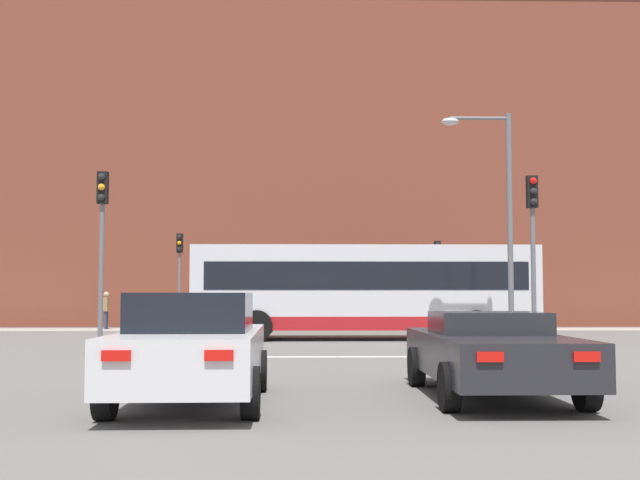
{
  "coord_description": "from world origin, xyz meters",
  "views": [
    {
      "loc": [
        -0.49,
        -2.92,
        1.51
      ],
      "look_at": [
        0.05,
        23.11,
        3.27
      ],
      "focal_mm": 45.0,
      "sensor_mm": 36.0,
      "label": 1
    }
  ],
  "objects": [
    {
      "name": "stop_line_strip",
      "position": [
        0.0,
        16.44,
        0.0
      ],
      "size": [
        8.38,
        0.3,
        0.01
      ],
      "primitive_type": "cube",
      "color": "silver",
      "rests_on": "ground_plane"
    },
    {
      "name": "far_pavement",
      "position": [
        0.0,
        31.31,
        0.01
      ],
      "size": [
        69.31,
        2.5,
        0.01
      ],
      "primitive_type": "cube",
      "color": "#A09B91",
      "rests_on": "ground_plane"
    },
    {
      "name": "brick_civic_building",
      "position": [
        -0.91,
        40.12,
        8.64
      ],
      "size": [
        38.11,
        12.96,
        23.88
      ],
      "color": "brown",
      "rests_on": "ground_plane"
    },
    {
      "name": "car_saloon_left",
      "position": [
        -2.01,
        8.21,
        0.78
      ],
      "size": [
        2.01,
        4.57,
        1.53
      ],
      "rotation": [
        0.0,
        0.0,
        0.02
      ],
      "color": "silver",
      "rests_on": "ground_plane"
    },
    {
      "name": "car_roadster_right",
      "position": [
        2.27,
        8.88,
        0.66
      ],
      "size": [
        2.01,
        4.72,
        1.24
      ],
      "rotation": [
        0.0,
        0.0,
        0.01
      ],
      "color": "#232328",
      "rests_on": "ground_plane"
    },
    {
      "name": "bus_crossing_lead",
      "position": [
        1.54,
        23.81,
        1.66
      ],
      "size": [
        11.3,
        2.69,
        3.09
      ],
      "rotation": [
        0.0,
        0.0,
        1.57
      ],
      "color": "silver",
      "rests_on": "ground_plane"
    },
    {
      "name": "traffic_light_near_left",
      "position": [
        -5.47,
        16.9,
        3.03
      ],
      "size": [
        0.26,
        0.31,
        4.54
      ],
      "color": "slate",
      "rests_on": "ground_plane"
    },
    {
      "name": "traffic_light_far_right",
      "position": [
        5.18,
        30.75,
        2.54
      ],
      "size": [
        0.26,
        0.31,
        3.75
      ],
      "color": "slate",
      "rests_on": "ground_plane"
    },
    {
      "name": "traffic_light_near_right",
      "position": [
        5.2,
        16.74,
        2.97
      ],
      "size": [
        0.26,
        0.31,
        4.45
      ],
      "color": "slate",
      "rests_on": "ground_plane"
    },
    {
      "name": "traffic_light_far_left",
      "position": [
        -5.67,
        30.65,
        2.72
      ],
      "size": [
        0.26,
        0.31,
        4.04
      ],
      "color": "slate",
      "rests_on": "ground_plane"
    },
    {
      "name": "street_lamp_junction",
      "position": [
        5.13,
        19.99,
        4.16
      ],
      "size": [
        2.03,
        0.36,
        6.77
      ],
      "color": "slate",
      "rests_on": "ground_plane"
    },
    {
      "name": "pedestrian_waiting",
      "position": [
        -8.96,
        31.76,
        0.94
      ],
      "size": [
        0.25,
        0.42,
        1.61
      ],
      "rotation": [
        0.0,
        0.0,
        1.49
      ],
      "color": "#333851",
      "rests_on": "ground_plane"
    },
    {
      "name": "tree_by_building",
      "position": [
        14.31,
        36.45,
        3.93
      ],
      "size": [
        4.15,
        4.15,
        6.12
      ],
      "color": "#4C3823",
      "rests_on": "ground_plane"
    }
  ]
}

